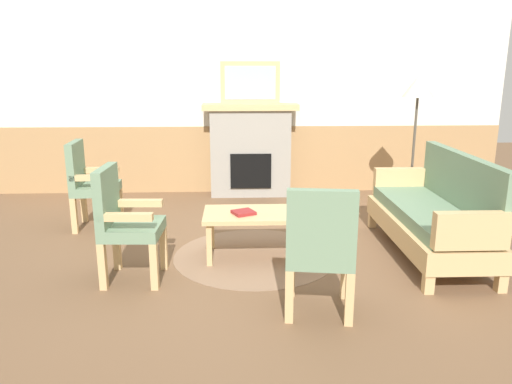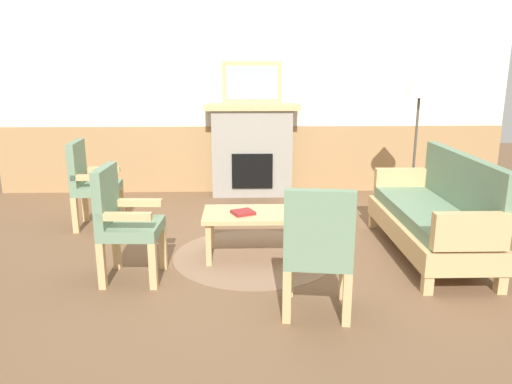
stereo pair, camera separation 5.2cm
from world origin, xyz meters
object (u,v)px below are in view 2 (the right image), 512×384
object	(u,v)px
framed_picture	(252,83)
floor_lamp_by_couch	(419,95)
fireplace	(252,149)
book_on_table	(243,212)
armchair_by_window_left	(90,180)
couch	(434,215)
coffee_table	(254,218)
armchair_near_fireplace	(123,218)
armchair_front_left	(318,246)

from	to	relation	value
framed_picture	floor_lamp_by_couch	size ratio (longest dim) A/B	0.48
fireplace	book_on_table	xyz separation A→B (m)	(-0.13, -2.39, -0.20)
armchair_by_window_left	floor_lamp_by_couch	bearing A→B (deg)	5.15
couch	book_on_table	distance (m)	1.83
fireplace	framed_picture	size ratio (longest dim) A/B	1.62
coffee_table	armchair_near_fireplace	distance (m)	1.22
framed_picture	couch	bearing A→B (deg)	-54.23
armchair_front_left	floor_lamp_by_couch	size ratio (longest dim) A/B	0.58
coffee_table	book_on_table	bearing A→B (deg)	-153.96
armchair_front_left	floor_lamp_by_couch	world-z (taller)	floor_lamp_by_couch
framed_picture	book_on_table	xyz separation A→B (m)	(-0.13, -2.39, -1.10)
framed_picture	armchair_front_left	xyz separation A→B (m)	(0.40, -3.50, -1.02)
framed_picture	coffee_table	distance (m)	2.62
armchair_near_fireplace	armchair_by_window_left	xyz separation A→B (m)	(-0.69, 1.43, 0.00)
armchair_near_fireplace	armchair_front_left	bearing A→B (deg)	-23.95
armchair_near_fireplace	armchair_by_window_left	bearing A→B (deg)	115.90
book_on_table	armchair_front_left	distance (m)	1.23
fireplace	framed_picture	bearing A→B (deg)	90.00
coffee_table	armchair_front_left	xyz separation A→B (m)	(0.43, -1.16, 0.15)
fireplace	book_on_table	distance (m)	2.40
couch	armchair_front_left	bearing A→B (deg)	-138.34
couch	armchair_near_fireplace	distance (m)	2.88
couch	coffee_table	xyz separation A→B (m)	(-1.72, 0.01, -0.01)
armchair_by_window_left	framed_picture	bearing A→B (deg)	36.98
armchair_near_fireplace	armchair_front_left	distance (m)	1.69
fireplace	armchair_front_left	distance (m)	3.53
book_on_table	floor_lamp_by_couch	world-z (taller)	floor_lamp_by_couch
fireplace	coffee_table	world-z (taller)	fireplace
armchair_by_window_left	fireplace	bearing A→B (deg)	36.98
fireplace	couch	world-z (taller)	fireplace
coffee_table	fireplace	bearing A→B (deg)	89.31
book_on_table	armchair_front_left	world-z (taller)	armchair_front_left
couch	armchair_near_fireplace	size ratio (longest dim) A/B	1.84
book_on_table	armchair_by_window_left	xyz separation A→B (m)	(-1.71, 1.01, 0.08)
fireplace	couch	bearing A→B (deg)	-54.23
book_on_table	floor_lamp_by_couch	distance (m)	2.65
armchair_near_fireplace	coffee_table	bearing A→B (deg)	23.07
framed_picture	couch	size ratio (longest dim) A/B	0.44
framed_picture	book_on_table	distance (m)	2.64
armchair_by_window_left	floor_lamp_by_couch	xyz separation A→B (m)	(3.76, 0.34, 0.91)
book_on_table	armchair_near_fireplace	size ratio (longest dim) A/B	0.19
armchair_front_left	framed_picture	bearing A→B (deg)	96.54
book_on_table	floor_lamp_by_couch	xyz separation A→B (m)	(2.06, 1.35, 1.00)
armchair_near_fireplace	floor_lamp_by_couch	bearing A→B (deg)	29.98
book_on_table	armchair_front_left	size ratio (longest dim) A/B	0.19
book_on_table	armchair_near_fireplace	world-z (taller)	armchair_near_fireplace
armchair_near_fireplace	armchair_front_left	world-z (taller)	same
coffee_table	armchair_near_fireplace	world-z (taller)	armchair_near_fireplace
fireplace	floor_lamp_by_couch	distance (m)	2.33
armchair_by_window_left	armchair_front_left	bearing A→B (deg)	-43.38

